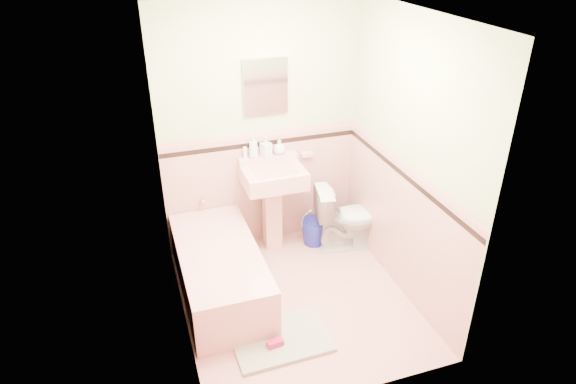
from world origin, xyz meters
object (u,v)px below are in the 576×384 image
object	(u,v)px
bathtub	(220,273)
soap_bottle_mid	(266,146)
soap_bottle_left	(253,146)
shoe	(275,343)
bucket	(314,232)
sink	(274,210)
toilet	(348,217)
medicine_cabinet	(265,86)
soap_bottle_right	(279,147)

from	to	relation	value
bathtub	soap_bottle_mid	xyz separation A→B (m)	(0.66, 0.71, 0.88)
soap_bottle_left	shoe	xyz separation A→B (m)	(-0.27, -1.54, -1.06)
soap_bottle_mid	bucket	size ratio (longest dim) A/B	0.74
sink	bucket	xyz separation A→B (m)	(0.44, -0.02, -0.33)
toilet	bucket	bearing A→B (deg)	73.87
sink	toilet	size ratio (longest dim) A/B	1.35
soap_bottle_mid	toilet	bearing A→B (deg)	-25.09
medicine_cabinet	toilet	bearing A→B (deg)	-27.44
soap_bottle_right	toilet	bearing A→B (deg)	-29.77
bucket	soap_bottle_left	bearing A→B (deg)	160.76
sink	toilet	world-z (taller)	sink
soap_bottle_mid	shoe	bearing A→B (deg)	-104.31
sink	soap_bottle_right	xyz separation A→B (m)	(0.12, 0.18, 0.61)
toilet	bathtub	bearing A→B (deg)	114.17
soap_bottle_mid	toilet	distance (m)	1.14
shoe	medicine_cabinet	bearing A→B (deg)	68.29
soap_bottle_mid	sink	bearing A→B (deg)	-84.21
soap_bottle_left	toilet	size ratio (longest dim) A/B	0.33
toilet	medicine_cabinet	bearing A→B (deg)	73.03
bucket	toilet	bearing A→B (deg)	-26.60
sink	soap_bottle_left	size ratio (longest dim) A/B	4.04
soap_bottle_left	soap_bottle_right	xyz separation A→B (m)	(0.27, 0.00, -0.04)
soap_bottle_right	medicine_cabinet	bearing A→B (deg)	166.15
soap_bottle_mid	bucket	world-z (taller)	soap_bottle_mid
toilet	shoe	bearing A→B (deg)	145.91
soap_bottle_right	shoe	world-z (taller)	soap_bottle_right
toilet	bucket	world-z (taller)	toilet
medicine_cabinet	soap_bottle_mid	bearing A→B (deg)	-121.30
medicine_cabinet	soap_bottle_left	bearing A→B (deg)	-168.27
sink	medicine_cabinet	distance (m)	1.25
sink	toilet	xyz separation A→B (m)	(0.75, -0.18, -0.12)
bathtub	soap_bottle_mid	world-z (taller)	soap_bottle_mid
sink	soap_bottle_left	world-z (taller)	soap_bottle_left
medicine_cabinet	soap_bottle_mid	size ratio (longest dim) A/B	2.64
soap_bottle_left	soap_bottle_right	size ratio (longest dim) A/B	1.53
bucket	shoe	size ratio (longest dim) A/B	2.05
medicine_cabinet	soap_bottle_left	world-z (taller)	medicine_cabinet
medicine_cabinet	shoe	bearing A→B (deg)	-104.67
soap_bottle_mid	bucket	xyz separation A→B (m)	(0.46, -0.20, -0.97)
medicine_cabinet	toilet	distance (m)	1.60
toilet	sink	bearing A→B (deg)	86.96
soap_bottle_left	toilet	distance (m)	1.24
soap_bottle_mid	shoe	xyz separation A→B (m)	(-0.39, -1.54, -1.05)
sink	soap_bottle_right	bearing A→B (deg)	55.94
soap_bottle_right	shoe	xyz separation A→B (m)	(-0.53, -1.54, -1.02)
sink	medicine_cabinet	xyz separation A→B (m)	(0.00, 0.21, 1.23)
bathtub	soap_bottle_mid	size ratio (longest dim) A/B	7.40
soap_bottle_right	shoe	size ratio (longest dim) A/B	1.13
toilet	shoe	distance (m)	1.68
soap_bottle_left	soap_bottle_mid	size ratio (longest dim) A/B	1.15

